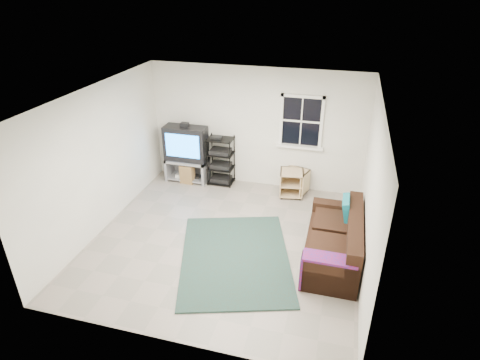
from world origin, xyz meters
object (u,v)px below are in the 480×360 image
(tv_unit, at_px, (186,149))
(side_table_left, at_px, (291,182))
(side_table_right, at_px, (295,180))
(sofa, at_px, (335,243))
(av_rack, at_px, (221,164))

(tv_unit, bearing_deg, side_table_left, -1.86)
(tv_unit, xyz_separation_m, side_table_right, (2.46, 0.02, -0.45))
(sofa, bearing_deg, side_table_right, 114.56)
(tv_unit, xyz_separation_m, sofa, (3.41, -2.06, -0.45))
(tv_unit, bearing_deg, side_table_right, 0.50)
(tv_unit, distance_m, sofa, 4.00)
(tv_unit, xyz_separation_m, av_rack, (0.79, 0.03, -0.27))
(side_table_left, xyz_separation_m, sofa, (1.02, -1.98, 0.01))
(av_rack, distance_m, side_table_right, 1.68)
(side_table_left, xyz_separation_m, side_table_right, (0.07, 0.10, 0.01))
(av_rack, bearing_deg, side_table_right, -0.45)
(av_rack, relative_size, sofa, 0.58)
(side_table_left, height_order, side_table_right, side_table_left)
(side_table_right, bearing_deg, sofa, -65.44)
(side_table_left, bearing_deg, tv_unit, 178.14)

